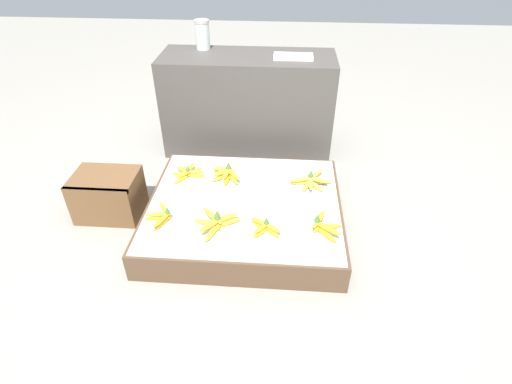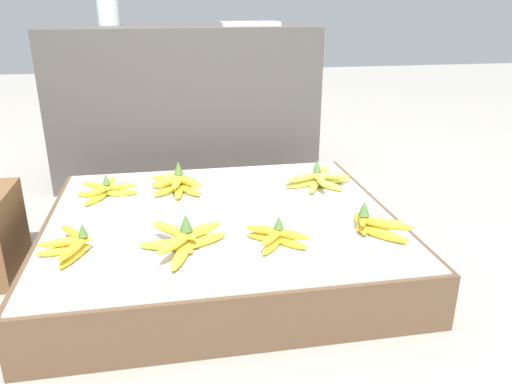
{
  "view_description": "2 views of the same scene",
  "coord_description": "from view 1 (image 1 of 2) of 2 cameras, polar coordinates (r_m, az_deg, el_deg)",
  "views": [
    {
      "loc": [
        0.2,
        -1.81,
        1.56
      ],
      "look_at": [
        0.07,
        0.01,
        0.23
      ],
      "focal_mm": 28.0,
      "sensor_mm": 36.0,
      "label": 1
    },
    {
      "loc": [
        -0.15,
        -1.48,
        0.81
      ],
      "look_at": [
        0.13,
        0.05,
        0.22
      ],
      "focal_mm": 35.0,
      "sensor_mm": 36.0,
      "label": 2
    }
  ],
  "objects": [
    {
      "name": "banana_bunch_front_right",
      "position": [
        2.12,
        9.51,
        -4.71
      ],
      "size": [
        0.17,
        0.23,
        0.1
      ],
      "color": "gold",
      "rests_on": "display_platform"
    },
    {
      "name": "wooden_crate",
      "position": [
        2.56,
        -20.36,
        -0.37
      ],
      "size": [
        0.38,
        0.28,
        0.27
      ],
      "color": "brown",
      "rests_on": "ground_plane"
    },
    {
      "name": "banana_bunch_front_midright",
      "position": [
        2.08,
        1.22,
        -5.03
      ],
      "size": [
        0.18,
        0.15,
        0.09
      ],
      "color": "gold",
      "rests_on": "display_platform"
    },
    {
      "name": "ground_plane",
      "position": [
        2.4,
        -1.57,
        -4.49
      ],
      "size": [
        10.0,
        10.0,
        0.0
      ],
      "primitive_type": "plane",
      "color": "gray"
    },
    {
      "name": "display_platform",
      "position": [
        2.35,
        -1.6,
        -2.94
      ],
      "size": [
        1.11,
        0.98,
        0.17
      ],
      "color": "brown",
      "rests_on": "ground_plane"
    },
    {
      "name": "banana_bunch_middle_midleft",
      "position": [
        2.47,
        -4.23,
        2.6
      ],
      "size": [
        0.19,
        0.17,
        0.11
      ],
      "color": "gold",
      "rests_on": "display_platform"
    },
    {
      "name": "banana_bunch_front_midleft",
      "position": [
        2.12,
        -5.73,
        -4.24
      ],
      "size": [
        0.25,
        0.26,
        0.11
      ],
      "color": "gold",
      "rests_on": "display_platform"
    },
    {
      "name": "banana_bunch_front_left",
      "position": [
        2.21,
        -13.27,
        -3.28
      ],
      "size": [
        0.15,
        0.23,
        0.09
      ],
      "color": "gold",
      "rests_on": "display_platform"
    },
    {
      "name": "banana_bunch_middle_left",
      "position": [
        2.53,
        -9.71,
        2.78
      ],
      "size": [
        0.21,
        0.22,
        0.09
      ],
      "color": "yellow",
      "rests_on": "display_platform"
    },
    {
      "name": "foam_tray_white",
      "position": [
        2.85,
        5.35,
        18.72
      ],
      "size": [
        0.27,
        0.14,
        0.02
      ],
      "color": "white",
      "rests_on": "back_vendor_table"
    },
    {
      "name": "banana_bunch_middle_right",
      "position": [
        2.44,
        7.95,
        1.64
      ],
      "size": [
        0.27,
        0.23,
        0.1
      ],
      "color": "#DBCC4C",
      "rests_on": "display_platform"
    },
    {
      "name": "back_vendor_table",
      "position": [
        3.02,
        -1.13,
        12.46
      ],
      "size": [
        1.22,
        0.45,
        0.71
      ],
      "color": "#4C4742",
      "rests_on": "ground_plane"
    },
    {
      "name": "glass_jar",
      "position": [
        3.04,
        -7.66,
        21.41
      ],
      "size": [
        0.11,
        0.11,
        0.2
      ],
      "color": "silver",
      "rests_on": "back_vendor_table"
    }
  ]
}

